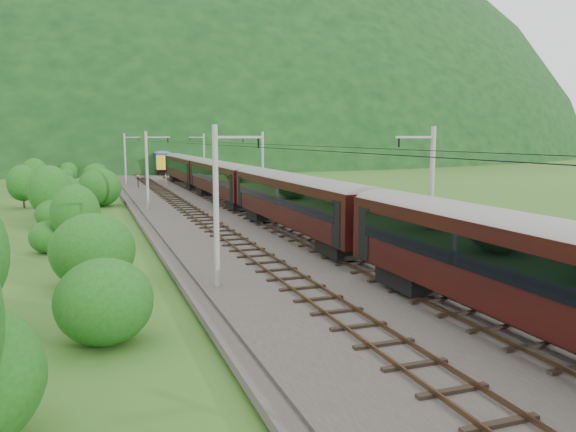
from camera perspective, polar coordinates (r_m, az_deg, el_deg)
name	(u,v)px	position (r m, az deg, el deg)	size (l,w,h in m)	color
ground	(330,281)	(30.53, 4.33, -6.61)	(600.00, 600.00, 0.00)	#2F5219
railbed	(272,245)	(39.60, -1.62, -2.98)	(14.00, 220.00, 0.30)	#38332D
track_left	(239,244)	(38.89, -4.98, -2.88)	(2.40, 220.00, 0.27)	brown
track_right	(304,240)	(40.36, 1.62, -2.45)	(2.40, 220.00, 0.27)	brown
catenary_left	(148,169)	(59.31, -14.06, 4.68)	(2.54, 192.28, 8.00)	gray
catenary_right	(262,167)	(61.78, -2.66, 5.03)	(2.54, 192.28, 8.00)	gray
overhead_wires	(272,146)	(38.88, -1.66, 7.13)	(4.83, 198.00, 0.03)	black
mountain_main	(111,153)	(287.28, -17.58, 6.10)	(504.00, 360.00, 244.00)	black
train	(252,181)	(52.46, -3.72, 3.59)	(3.11, 149.93, 5.42)	black
hazard_post_near	(166,180)	(89.85, -12.26, 3.55)	(0.15, 0.15, 1.39)	red
hazard_post_far	(166,177)	(96.54, -12.31, 3.84)	(0.15, 0.15, 1.40)	red
signal	(138,180)	(85.87, -15.00, 3.53)	(0.21, 0.21, 1.88)	black
vegetation_left	(56,210)	(45.22, -22.49, 0.59)	(12.88, 145.44, 6.70)	#174B14
vegetation_right	(424,222)	(43.46, 13.62, -0.62)	(5.81, 104.99, 3.05)	#174B14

